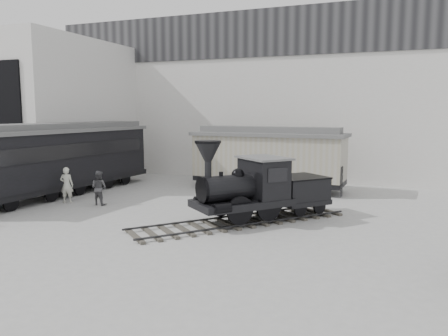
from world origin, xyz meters
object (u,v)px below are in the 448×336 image
at_px(boxcar, 268,157).
at_px(visitor_a, 67,185).
at_px(passenger_coach, 57,159).
at_px(locomotive, 257,192).
at_px(visitor_b, 99,188).

height_order(boxcar, visitor_a, boxcar).
relative_size(passenger_coach, visitor_a, 7.64).
relative_size(locomotive, visitor_a, 4.68).
bearing_deg(boxcar, visitor_b, -129.26).
bearing_deg(locomotive, visitor_a, -139.48).
height_order(boxcar, passenger_coach, boxcar).
distance_m(passenger_coach, visitor_b, 4.01).
height_order(locomotive, boxcar, boxcar).
height_order(locomotive, visitor_a, locomotive).
bearing_deg(visitor_a, locomotive, 160.35).
relative_size(boxcar, visitor_b, 5.43).
xyz_separation_m(passenger_coach, visitor_b, (3.62, -1.29, -1.16)).
bearing_deg(locomotive, visitor_b, -140.80).
height_order(locomotive, passenger_coach, passenger_coach).
height_order(boxcar, visitor_b, boxcar).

